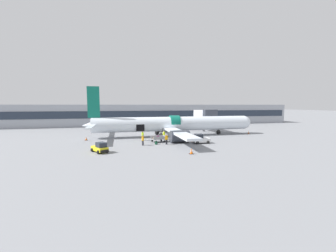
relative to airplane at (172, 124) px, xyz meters
The scene contains 18 objects.
ground_plane 4.47m from the airplane, 111.40° to the right, with size 500.00×500.00×0.00m, color gray.
terminal_strip 30.45m from the airplane, 92.49° to the left, with size 106.12×13.42×7.02m.
jet_bridge_stub 11.56m from the airplane, 26.71° to the left, with size 3.23×8.95×5.79m.
airplane is the anchor object (origin of this frame).
baggage_tug_lead 10.46m from the airplane, 73.89° to the right, with size 3.10×2.10×1.71m.
baggage_tug_mid 19.54m from the airplane, 137.11° to the right, with size 2.70×3.34×1.53m.
baggage_cart_loading 8.39m from the airplane, 122.05° to the right, with size 3.63×2.34×1.17m.
ground_crew_loader_a 8.50m from the airplane, 147.44° to the right, with size 0.49×0.64×1.84m.
ground_crew_loader_b 5.19m from the airplane, 123.40° to the right, with size 0.55×0.55×1.73m.
ground_crew_driver 10.18m from the airplane, 109.85° to the right, with size 0.61×0.53×1.77m.
ground_crew_supervisor 4.85m from the airplane, 98.37° to the right, with size 0.51×0.51×1.61m.
ground_crew_helper 12.20m from the airplane, 128.77° to the right, with size 0.44×0.62×1.78m.
ground_crew_marshal 6.24m from the airplane, 98.96° to the right, with size 0.52×0.48×1.56m.
suitcase_on_tarmac_upright 10.79m from the airplane, 119.50° to the right, with size 0.50×0.40×0.67m.
safety_cone_nose 19.03m from the airplane, ahead, with size 0.45×0.45×0.69m.
safety_cone_engine_left 17.46m from the airplane, 95.22° to the right, with size 0.59×0.59×0.79m.
safety_cone_wingtip 8.83m from the airplane, 77.81° to the right, with size 0.60×0.60×0.68m.
safety_cone_tail 18.04m from the airplane, behind, with size 0.57×0.57×0.70m.
Camera 1 is at (-10.10, -40.89, 6.88)m, focal length 22.00 mm.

